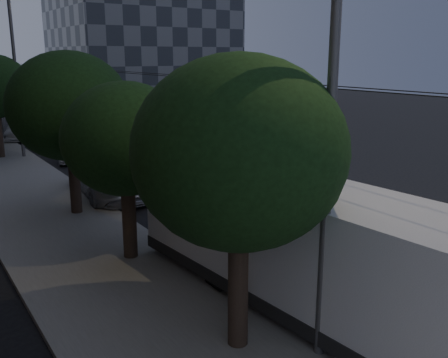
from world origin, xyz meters
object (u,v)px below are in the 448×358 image
car_white_a (73,150)px  streetlamp_near (352,33)px  trolleybus (318,251)px  streetlamp_far (21,51)px  car_white_d (32,129)px  pickup_silver (112,178)px  car_white_b (53,138)px  car_white_c (21,131)px

car_white_a → streetlamp_near: bearing=-73.8°
trolleybus → streetlamp_far: (-1.17, 24.43, 4.78)m
streetlamp_near → car_white_a: bearing=86.2°
car_white_d → car_white_a: bearing=-91.9°
pickup_silver → car_white_d: 19.26m
trolleybus → car_white_b: trolleybus is taller
car_white_c → car_white_d: car_white_d is taller
trolleybus → car_white_b: 27.05m
car_white_a → streetlamp_far: 6.64m
trolleybus → car_white_d: bearing=84.4°
streetlamp_far → pickup_silver: bearing=-84.4°
car_white_a → streetlamp_far: (-1.98, 2.42, 5.86)m
trolleybus → car_white_d: (0.80, 32.52, -1.03)m
pickup_silver → car_white_d: size_ratio=1.46×
pickup_silver → streetlamp_near: (-0.64, -14.60, 5.88)m
car_white_b → car_white_a: bearing=-85.6°
streetlamp_near → car_white_b: bearing=86.7°
pickup_silver → car_white_c: 18.53m
car_white_c → streetlamp_far: size_ratio=0.39×
trolleybus → streetlamp_far: streetlamp_far is taller
pickup_silver → car_white_a: pickup_silver is taller
car_white_a → trolleybus: bearing=-72.1°
trolleybus → pickup_silver: size_ratio=2.08×
car_white_b → car_white_c: (-1.10, 4.78, -0.01)m
pickup_silver → car_white_c: pickup_silver is taller
car_white_b → streetlamp_near: 29.02m
pickup_silver → car_white_c: (-0.11, 18.53, -0.14)m
car_white_d → streetlamp_far: bearing=-105.7°
trolleybus → streetlamp_near: streetlamp_near is taller
streetlamp_near → streetlamp_far: bearing=91.0°
car_white_a → car_white_d: 10.50m
car_white_b → car_white_c: size_ratio=1.15×
trolleybus → car_white_c: size_ratio=2.96×
trolleybus → car_white_d: 32.54m
streetlamp_near → car_white_d: bearing=87.4°
car_white_d → car_white_b: bearing=-90.9°
pickup_silver → streetlamp_far: streetlamp_far is taller
trolleybus → streetlamp_near: 5.21m
car_white_a → car_white_b: size_ratio=0.79×
car_white_a → streetlamp_near: streetlamp_near is taller
car_white_a → car_white_c: (-1.01, 9.78, 0.04)m
trolleybus → car_white_b: size_ratio=2.57×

